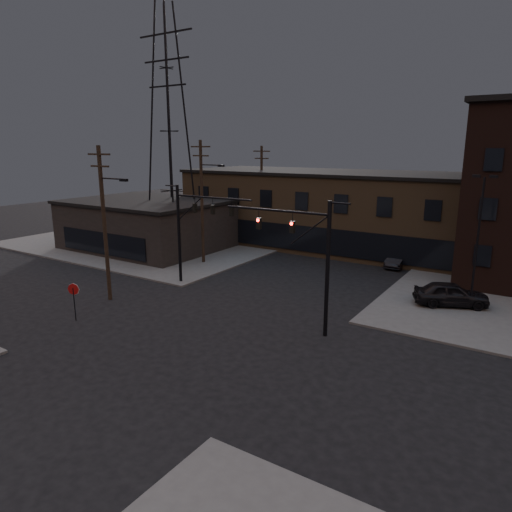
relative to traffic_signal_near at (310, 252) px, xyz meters
The scene contains 14 objects.
ground 8.56m from the traffic_signal_near, 139.97° to the right, with size 140.00×140.00×0.00m, color black.
sidewalk_nw 32.84m from the traffic_signal_near, 147.39° to the left, with size 30.00×30.00×0.15m, color #474744.
building_row 24.12m from the traffic_signal_near, 102.84° to the left, with size 40.00×12.00×8.00m, color brown.
building_left 27.95m from the traffic_signal_near, 155.60° to the left, with size 16.00×12.00×5.00m, color black.
traffic_signal_near is the anchor object (origin of this frame).
traffic_signal_far 12.57m from the traffic_signal_near, 163.83° to the left, with size 7.12×0.24×8.00m.
stop_sign 15.17m from the traffic_signal_near, 154.10° to the right, with size 0.72×0.33×2.48m.
utility_pole_near 15.03m from the traffic_signal_near, behind, with size 3.70×0.28×11.00m.
utility_pole_mid 18.47m from the traffic_signal_near, 148.97° to the left, with size 3.70×0.28×11.50m.
utility_pole_far 27.33m from the traffic_signal_near, 128.10° to the left, with size 2.20×0.28×11.00m.
transmission_tower 28.02m from the traffic_signal_near, 149.97° to the left, with size 7.00×7.00×25.00m, color black, non-canonical shape.
lot_light_a 12.21m from the traffic_signal_near, 51.18° to the left, with size 1.50×0.28×9.14m.
parked_car_lot_a 11.87m from the traffic_signal_near, 55.07° to the left, with size 1.97×4.90×1.67m, color black.
car_crossing 18.82m from the traffic_signal_near, 89.55° to the left, with size 1.45×4.17×1.37m, color black.
Camera 1 is at (16.71, -18.88, 10.91)m, focal length 32.00 mm.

